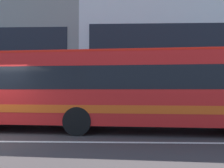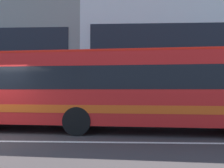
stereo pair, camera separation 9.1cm
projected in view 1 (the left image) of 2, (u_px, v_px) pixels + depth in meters
name	position (u px, v px, depth m)	size (l,w,h in m)	color
apartment_block_right	(189.00, 57.00, 21.75)	(20.34, 10.56, 9.85)	silver
transit_bus	(103.00, 88.00, 8.70)	(12.12, 3.27, 3.05)	red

